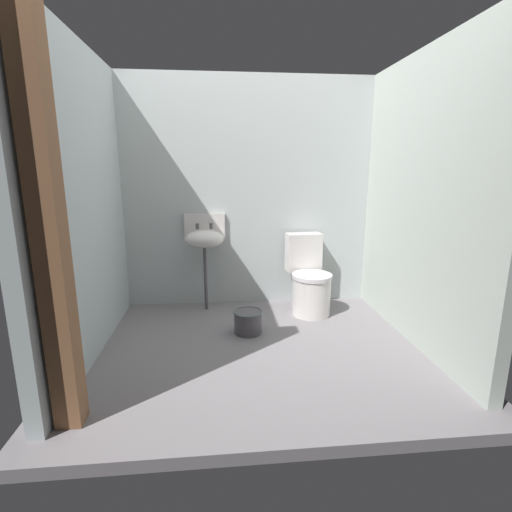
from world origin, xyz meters
name	(u,v)px	position (x,y,z in m)	size (l,w,h in m)	color
ground_plane	(259,348)	(0.00, 0.00, -0.04)	(2.98, 2.50, 0.08)	slate
wall_back	(248,194)	(0.00, 1.10, 1.18)	(2.98, 0.10, 2.36)	#AFB7B6
wall_left	(85,204)	(-1.34, 0.10, 1.18)	(0.10, 2.30, 2.36)	#AAB6B6
wall_right	(417,201)	(1.34, 0.10, 1.18)	(0.10, 2.30, 2.36)	#AFB9AF
wooden_door_post	(48,221)	(-1.20, -0.90, 1.18)	(0.15, 0.15, 2.36)	brown
toilet_near_wall	(309,281)	(0.59, 0.70, 0.32)	(0.43, 0.62, 0.78)	silver
sink	(205,238)	(-0.46, 0.89, 0.75)	(0.42, 0.35, 0.99)	#4B484C
bucket	(248,321)	(-0.07, 0.23, 0.11)	(0.27, 0.27, 0.20)	#4B484C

